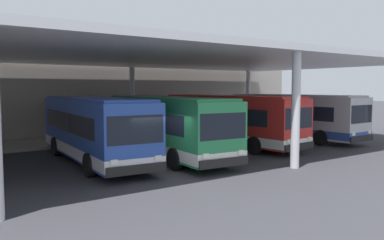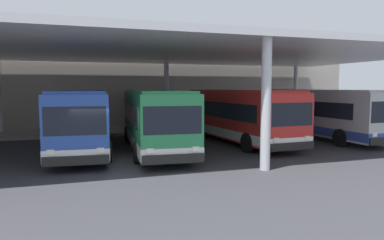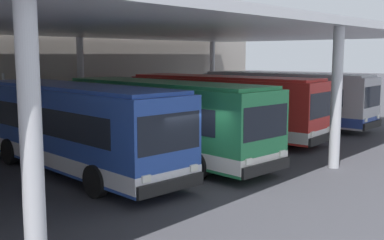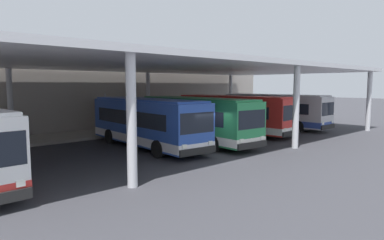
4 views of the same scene
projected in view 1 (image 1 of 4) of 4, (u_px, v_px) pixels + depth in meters
ground_plane at (149, 175)px, 16.46m from camera, size 200.00×200.00×0.00m
platform_kerb at (61, 142)px, 25.98m from camera, size 42.00×4.50×0.18m
station_building_facade at (45, 92)px, 28.35m from camera, size 48.00×1.60×6.71m
canopy_shelter at (96, 55)px, 20.49m from camera, size 40.00×17.00×5.55m
bus_second_bay at (94, 128)px, 19.38m from camera, size 3.29×10.69×3.17m
bus_middle_bay at (165, 126)px, 20.77m from camera, size 3.31×10.69×3.17m
bus_far_bay at (229, 120)px, 24.80m from camera, size 3.16×10.66×3.17m
bus_departing at (293, 116)px, 28.18m from camera, size 2.90×10.59×3.17m
banner_sign at (66, 114)px, 25.24m from camera, size 0.70×0.12×3.20m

